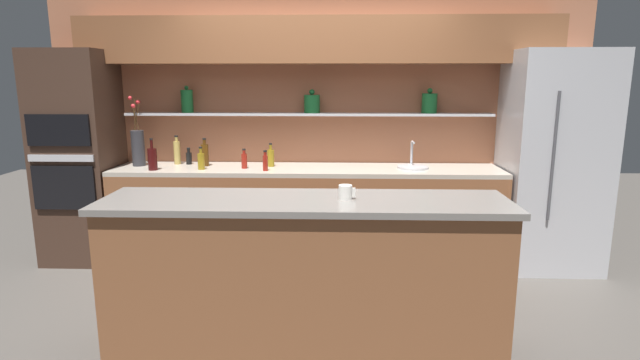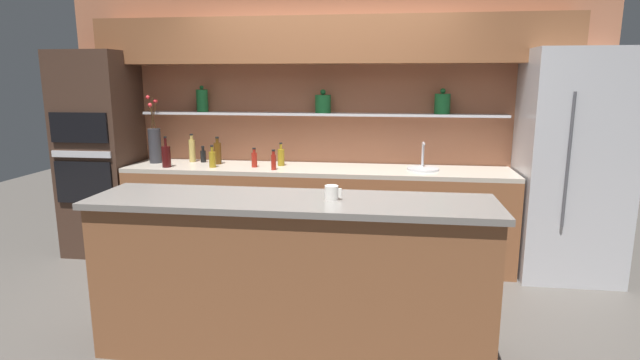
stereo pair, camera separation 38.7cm
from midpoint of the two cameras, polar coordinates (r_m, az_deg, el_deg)
ground_plane at (r=3.82m, az=1.13°, el=-15.71°), size 12.00×12.00×0.00m
back_wall_unit at (r=4.92m, az=3.31°, el=9.22°), size 5.20×0.44×2.60m
back_counter_unit at (r=4.81m, az=1.85°, el=-3.99°), size 3.64×0.62×0.92m
island_counter at (r=3.22m, az=0.27°, el=-10.98°), size 2.52×0.61×1.02m
refrigerator at (r=4.96m, az=28.81°, el=1.42°), size 0.85×0.73×2.00m
oven_tower at (r=5.37m, az=-21.92°, el=2.74°), size 0.67×0.64×2.01m
flower_vase at (r=5.16m, az=-16.34°, el=3.95°), size 0.13×0.15×0.66m
sink_fixture at (r=4.72m, az=14.02°, el=1.39°), size 0.29×0.29×0.25m
bottle_sauce_0 at (r=4.74m, az=-5.21°, el=2.38°), size 0.05×0.05×0.19m
bottle_wine_1 at (r=4.88m, az=-15.02°, el=2.63°), size 0.08×0.08×0.29m
bottle_sauce_2 at (r=5.10m, az=-11.11°, el=2.74°), size 0.06×0.06×0.16m
bottle_oil_3 at (r=4.77m, az=-9.95°, el=2.38°), size 0.06×0.06×0.21m
bottle_spirit_4 at (r=4.95m, az=-9.45°, el=3.07°), size 0.07×0.07×0.27m
bottle_sauce_5 at (r=4.58m, az=-2.93°, el=2.15°), size 0.05×0.05×0.19m
bottle_oil_6 at (r=4.80m, az=-2.18°, el=2.66°), size 0.07×0.07×0.22m
bottle_spirit_7 at (r=5.14m, az=-12.34°, el=3.36°), size 0.06×0.06×0.28m
coffee_mug at (r=3.04m, az=5.00°, el=-1.49°), size 0.10×0.08×0.09m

